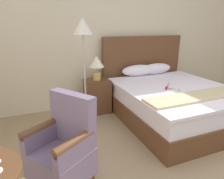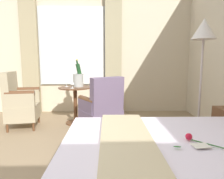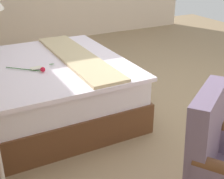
# 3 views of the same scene
# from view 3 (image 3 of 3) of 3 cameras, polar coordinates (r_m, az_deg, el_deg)

# --- Properties ---
(ground_plane) EXTENTS (7.87, 7.87, 0.00)m
(ground_plane) POSITION_cam_3_polar(r_m,az_deg,el_deg) (3.81, 8.62, -2.12)
(ground_plane) COLOR #987E5E
(bed) EXTENTS (1.76, 2.10, 1.35)m
(bed) POSITION_cam_3_polar(r_m,az_deg,el_deg) (3.33, -16.53, -0.30)
(bed) COLOR brown
(bed) RESTS_ON ground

